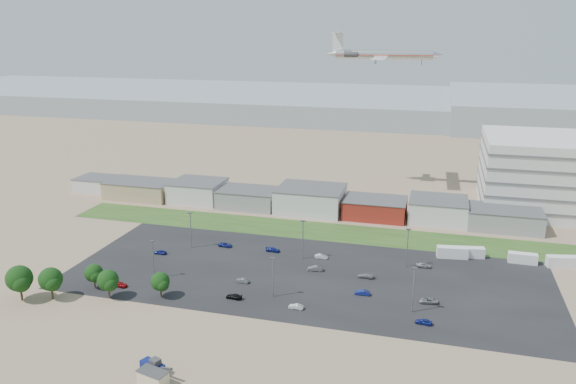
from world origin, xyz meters
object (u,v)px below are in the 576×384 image
(portable_shed, at_px, (153,378))
(parked_car_5, at_px, (160,252))
(parked_car_4, at_px, (242,281))
(parked_car_2, at_px, (424,321))
(parked_car_8, at_px, (424,265))
(box_trailer_a, at_px, (452,252))
(parked_car_10, at_px, (119,284))
(parked_car_12, at_px, (365,276))
(tree_far_left, at_px, (20,281))
(parked_car_1, at_px, (362,293))
(parked_car_6, at_px, (273,250))
(parked_car_3, at_px, (234,296))
(parked_car_11, at_px, (321,256))
(airliner, at_px, (384,55))
(parked_car_9, at_px, (225,245))
(telehandler, at_px, (152,365))
(parked_car_7, at_px, (315,268))
(parked_car_0, at_px, (428,301))
(parked_car_13, at_px, (296,306))

(portable_shed, height_order, parked_car_5, portable_shed)
(parked_car_4, bearing_deg, parked_car_2, 84.59)
(parked_car_2, bearing_deg, parked_car_8, -171.91)
(box_trailer_a, bearing_deg, parked_car_10, -160.33)
(parked_car_12, bearing_deg, tree_far_left, -63.30)
(parked_car_12, bearing_deg, parked_car_8, 129.57)
(parked_car_1, relative_size, parked_car_12, 0.89)
(parked_car_6, bearing_deg, parked_car_4, 178.69)
(parked_car_4, relative_size, parked_car_12, 0.83)
(tree_far_left, relative_size, parked_car_12, 2.38)
(parked_car_3, distance_m, parked_car_11, 31.91)
(parked_car_2, bearing_deg, parked_car_1, -119.34)
(airliner, height_order, parked_car_9, airliner)
(parked_car_9, xyz_separation_m, parked_car_11, (28.21, -1.12, 0.02))
(telehandler, distance_m, parked_car_12, 59.47)
(airliner, distance_m, parked_car_8, 90.97)
(parked_car_8, bearing_deg, parked_car_7, 104.50)
(parked_car_7, distance_m, parked_car_8, 28.35)
(parked_car_11, height_order, parked_car_12, parked_car_12)
(box_trailer_a, height_order, parked_car_7, box_trailer_a)
(airliner, height_order, parked_car_4, airliner)
(parked_car_1, relative_size, parked_car_10, 0.88)
(parked_car_12, bearing_deg, portable_shed, -26.11)
(portable_shed, xyz_separation_m, parked_car_4, (0.97, 42.89, -0.82))
(parked_car_6, bearing_deg, box_trailer_a, -77.07)
(portable_shed, height_order, telehandler, telehandler)
(airliner, xyz_separation_m, parked_car_1, (7.15, -92.99, -50.19))
(parked_car_0, relative_size, parked_car_12, 1.06)
(parked_car_11, bearing_deg, parked_car_7, -178.88)
(parked_car_8, bearing_deg, parked_car_6, 85.01)
(box_trailer_a, bearing_deg, parked_car_4, -156.46)
(parked_car_10, bearing_deg, parked_car_3, -81.95)
(box_trailer_a, distance_m, parked_car_12, 28.39)
(parked_car_8, bearing_deg, parked_car_2, 177.31)
(parked_car_6, xyz_separation_m, parked_car_13, (14.59, -30.58, -0.03))
(parked_car_0, bearing_deg, parked_car_5, -103.73)
(parked_car_11, relative_size, parked_car_12, 0.87)
(parked_car_2, xyz_separation_m, parked_car_3, (-42.50, 0.39, -0.04))
(parked_car_1, xyz_separation_m, parked_car_5, (-57.26, 10.02, 0.01))
(tree_far_left, relative_size, parked_car_13, 2.87)
(tree_far_left, height_order, parked_car_10, tree_far_left)
(portable_shed, bearing_deg, parked_car_12, 74.97)
(parked_car_13, bearing_deg, parked_car_0, 111.18)
(parked_car_1, bearing_deg, parked_car_3, -72.95)
(parked_car_8, xyz_separation_m, parked_car_10, (-70.16, -30.89, -0.07))
(telehandler, relative_size, parked_car_1, 2.17)
(portable_shed, bearing_deg, parked_car_2, 51.22)
(tree_far_left, xyz_separation_m, parked_car_10, (17.61, 12.21, -4.18))
(parked_car_5, bearing_deg, parked_car_6, 108.91)
(parked_car_6, relative_size, parked_car_11, 1.15)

